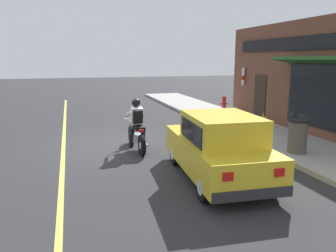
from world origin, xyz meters
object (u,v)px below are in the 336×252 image
object	(u,v)px
trash_bin	(298,136)
traffic_cone	(263,119)
car_hatchback	(218,147)
motorcycle_with_rider	(136,129)
fire_hydrant	(224,105)

from	to	relation	value
trash_bin	traffic_cone	distance (m)	3.68
car_hatchback	motorcycle_with_rider	bearing A→B (deg)	113.88
trash_bin	traffic_cone	bearing A→B (deg)	72.15
trash_bin	fire_hydrant	xyz separation A→B (m)	(0.99, 6.73, -0.06)
motorcycle_with_rider	trash_bin	world-z (taller)	motorcycle_with_rider
traffic_cone	car_hatchback	bearing A→B (deg)	-132.53
fire_hydrant	traffic_cone	bearing A→B (deg)	-87.60
car_hatchback	traffic_cone	size ratio (longest dim) A/B	6.47
motorcycle_with_rider	trash_bin	distance (m)	4.76
motorcycle_with_rider	trash_bin	xyz separation A→B (m)	(4.28, -2.10, -0.04)
trash_bin	fire_hydrant	world-z (taller)	trash_bin
traffic_cone	fire_hydrant	distance (m)	3.23
motorcycle_with_rider	fire_hydrant	size ratio (longest dim) A/B	2.30
car_hatchback	trash_bin	distance (m)	3.08
trash_bin	fire_hydrant	bearing A→B (deg)	81.61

